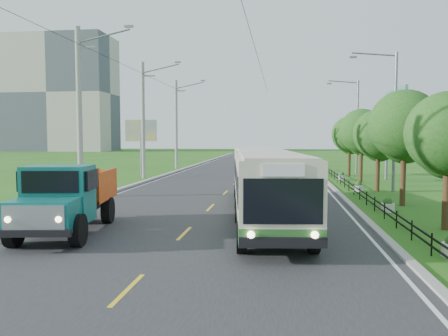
% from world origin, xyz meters
% --- Properties ---
extents(ground, '(240.00, 240.00, 0.00)m').
position_xyz_m(ground, '(0.00, 0.00, 0.00)').
color(ground, '#215E16').
rests_on(ground, ground).
extents(road, '(14.00, 120.00, 0.02)m').
position_xyz_m(road, '(0.00, 20.00, 0.01)').
color(road, '#28282B').
rests_on(road, ground).
extents(curb_left, '(0.40, 120.00, 0.15)m').
position_xyz_m(curb_left, '(-7.20, 20.00, 0.07)').
color(curb_left, '#9E9E99').
rests_on(curb_left, ground).
extents(curb_right, '(0.30, 120.00, 0.10)m').
position_xyz_m(curb_right, '(7.15, 20.00, 0.05)').
color(curb_right, '#9E9E99').
rests_on(curb_right, ground).
extents(edge_line_left, '(0.12, 120.00, 0.00)m').
position_xyz_m(edge_line_left, '(-6.65, 20.00, 0.02)').
color(edge_line_left, silver).
rests_on(edge_line_left, road).
extents(edge_line_right, '(0.12, 120.00, 0.00)m').
position_xyz_m(edge_line_right, '(6.65, 20.00, 0.02)').
color(edge_line_right, silver).
rests_on(edge_line_right, road).
extents(centre_dash, '(0.12, 2.20, 0.00)m').
position_xyz_m(centre_dash, '(0.00, 0.00, 0.02)').
color(centre_dash, yellow).
rests_on(centre_dash, road).
extents(railing_right, '(0.04, 40.00, 0.60)m').
position_xyz_m(railing_right, '(8.00, 14.00, 0.30)').
color(railing_right, black).
rests_on(railing_right, ground).
extents(pole_near, '(3.51, 0.32, 10.00)m').
position_xyz_m(pole_near, '(-8.26, 9.00, 5.09)').
color(pole_near, gray).
rests_on(pole_near, ground).
extents(pole_mid, '(3.51, 0.32, 10.00)m').
position_xyz_m(pole_mid, '(-8.26, 21.00, 5.09)').
color(pole_mid, gray).
rests_on(pole_mid, ground).
extents(pole_far, '(3.51, 0.32, 10.00)m').
position_xyz_m(pole_far, '(-8.26, 33.00, 5.09)').
color(pole_far, gray).
rests_on(pole_far, ground).
extents(tree_second, '(3.18, 3.26, 5.30)m').
position_xyz_m(tree_second, '(9.86, 2.14, 3.52)').
color(tree_second, '#382314').
rests_on(tree_second, ground).
extents(tree_third, '(3.60, 3.62, 6.00)m').
position_xyz_m(tree_third, '(9.86, 8.14, 3.99)').
color(tree_third, '#382314').
rests_on(tree_third, ground).
extents(tree_fourth, '(3.24, 3.31, 5.40)m').
position_xyz_m(tree_fourth, '(9.86, 14.14, 3.59)').
color(tree_fourth, '#382314').
rests_on(tree_fourth, ground).
extents(tree_fifth, '(3.48, 3.52, 5.80)m').
position_xyz_m(tree_fifth, '(9.86, 20.14, 3.85)').
color(tree_fifth, '#382314').
rests_on(tree_fifth, ground).
extents(tree_back, '(3.30, 3.36, 5.50)m').
position_xyz_m(tree_back, '(9.86, 26.14, 3.65)').
color(tree_back, '#382314').
rests_on(tree_back, ground).
extents(streetlight_mid, '(3.02, 0.20, 9.07)m').
position_xyz_m(streetlight_mid, '(10.64, 14.00, 4.90)').
color(streetlight_mid, slate).
rests_on(streetlight_mid, ground).
extents(streetlight_far, '(3.02, 0.20, 9.07)m').
position_xyz_m(streetlight_far, '(10.64, 28.00, 4.90)').
color(streetlight_far, slate).
rests_on(streetlight_far, ground).
extents(planter_near, '(0.64, 0.64, 0.67)m').
position_xyz_m(planter_near, '(8.60, 6.00, 0.29)').
color(planter_near, silver).
rests_on(planter_near, ground).
extents(planter_mid, '(0.64, 0.64, 0.67)m').
position_xyz_m(planter_mid, '(8.60, 14.00, 0.29)').
color(planter_mid, silver).
rests_on(planter_mid, ground).
extents(planter_far, '(0.64, 0.64, 0.67)m').
position_xyz_m(planter_far, '(8.60, 22.00, 0.29)').
color(planter_far, silver).
rests_on(planter_far, ground).
extents(billboard_left, '(3.00, 0.20, 5.20)m').
position_xyz_m(billboard_left, '(-9.50, 24.00, 3.87)').
color(billboard_left, slate).
rests_on(billboard_left, ground).
extents(billboard_right, '(0.24, 6.00, 7.30)m').
position_xyz_m(billboard_right, '(12.30, 20.00, 5.34)').
color(billboard_right, slate).
rests_on(billboard_right, ground).
extents(apartment_near, '(28.00, 14.00, 30.00)m').
position_xyz_m(apartment_near, '(-55.00, 95.00, 15.00)').
color(apartment_near, '#B7B2A3').
rests_on(apartment_near, ground).
extents(apartment_far, '(24.00, 14.00, 26.00)m').
position_xyz_m(apartment_far, '(-80.00, 120.00, 13.00)').
color(apartment_far, '#B7B2A3').
rests_on(apartment_far, ground).
extents(bus, '(4.09, 15.20, 2.90)m').
position_xyz_m(bus, '(2.73, 3.79, 1.74)').
color(bus, '#2B6327').
rests_on(bus, ground).
extents(dump_truck, '(3.17, 6.36, 2.56)m').
position_xyz_m(dump_truck, '(-4.32, -0.41, 1.45)').
color(dump_truck, '#116B66').
rests_on(dump_truck, ground).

